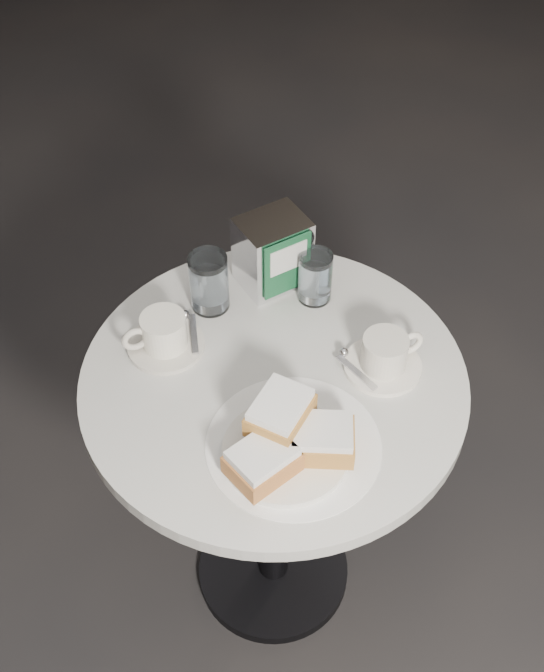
{
  "coord_description": "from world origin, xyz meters",
  "views": [
    {
      "loc": [
        -0.15,
        -0.96,
        1.9
      ],
      "look_at": [
        0.0,
        0.02,
        0.83
      ],
      "focal_mm": 45.0,
      "sensor_mm": 36.0,
      "label": 1
    }
  ],
  "objects_px": {
    "beignet_plate": "(287,442)",
    "coffee_cup_right": "(385,355)",
    "water_glass_left": "(209,283)",
    "water_glass_right": "(315,277)",
    "cafe_table": "(274,441)",
    "coffee_cup_left": "(164,335)",
    "napkin_dispenser": "(273,252)"
  },
  "relations": [
    {
      "from": "water_glass_left",
      "to": "beignet_plate",
      "type": "bearing_deg",
      "value": -76.64
    },
    {
      "from": "cafe_table",
      "to": "coffee_cup_left",
      "type": "bearing_deg",
      "value": 151.58
    },
    {
      "from": "cafe_table",
      "to": "water_glass_right",
      "type": "xyz_separation_m",
      "value": [
        0.11,
        0.19,
        0.25
      ]
    },
    {
      "from": "coffee_cup_right",
      "to": "water_glass_right",
      "type": "relative_size",
      "value": 1.64
    },
    {
      "from": "coffee_cup_right",
      "to": "water_glass_left",
      "type": "relative_size",
      "value": 1.45
    },
    {
      "from": "coffee_cup_left",
      "to": "water_glass_right",
      "type": "distance_m",
      "value": 0.31
    },
    {
      "from": "beignet_plate",
      "to": "napkin_dispenser",
      "type": "bearing_deg",
      "value": 84.31
    },
    {
      "from": "napkin_dispenser",
      "to": "water_glass_right",
      "type": "bearing_deg",
      "value": -61.04
    },
    {
      "from": "cafe_table",
      "to": "water_glass_left",
      "type": "height_order",
      "value": "water_glass_left"
    },
    {
      "from": "beignet_plate",
      "to": "coffee_cup_right",
      "type": "distance_m",
      "value": 0.26
    },
    {
      "from": "beignet_plate",
      "to": "napkin_dispenser",
      "type": "xyz_separation_m",
      "value": [
        0.04,
        0.42,
        0.04
      ]
    },
    {
      "from": "coffee_cup_right",
      "to": "water_glass_right",
      "type": "distance_m",
      "value": 0.22
    },
    {
      "from": "cafe_table",
      "to": "coffee_cup_left",
      "type": "distance_m",
      "value": 0.31
    },
    {
      "from": "water_glass_left",
      "to": "napkin_dispenser",
      "type": "xyz_separation_m",
      "value": [
        0.13,
        0.05,
        0.02
      ]
    },
    {
      "from": "coffee_cup_left",
      "to": "water_glass_left",
      "type": "bearing_deg",
      "value": 32.09
    },
    {
      "from": "coffee_cup_right",
      "to": "napkin_dispenser",
      "type": "height_order",
      "value": "napkin_dispenser"
    },
    {
      "from": "cafe_table",
      "to": "water_glass_right",
      "type": "height_order",
      "value": "water_glass_right"
    },
    {
      "from": "beignet_plate",
      "to": "water_glass_left",
      "type": "distance_m",
      "value": 0.38
    },
    {
      "from": "beignet_plate",
      "to": "napkin_dispenser",
      "type": "distance_m",
      "value": 0.43
    },
    {
      "from": "beignet_plate",
      "to": "napkin_dispenser",
      "type": "height_order",
      "value": "napkin_dispenser"
    },
    {
      "from": "beignet_plate",
      "to": "coffee_cup_right",
      "type": "bearing_deg",
      "value": 38.81
    },
    {
      "from": "water_glass_left",
      "to": "coffee_cup_right",
      "type": "bearing_deg",
      "value": -35.35
    },
    {
      "from": "cafe_table",
      "to": "water_glass_right",
      "type": "bearing_deg",
      "value": 59.88
    },
    {
      "from": "water_glass_left",
      "to": "water_glass_right",
      "type": "relative_size",
      "value": 1.14
    },
    {
      "from": "water_glass_left",
      "to": "water_glass_right",
      "type": "xyz_separation_m",
      "value": [
        0.2,
        -0.01,
        -0.01
      ]
    },
    {
      "from": "water_glass_left",
      "to": "cafe_table",
      "type": "bearing_deg",
      "value": -64.88
    },
    {
      "from": "water_glass_left",
      "to": "water_glass_right",
      "type": "bearing_deg",
      "value": -2.44
    },
    {
      "from": "coffee_cup_left",
      "to": "coffee_cup_right",
      "type": "height_order",
      "value": "coffee_cup_left"
    },
    {
      "from": "coffee_cup_left",
      "to": "water_glass_left",
      "type": "xyz_separation_m",
      "value": [
        0.09,
        0.1,
        0.03
      ]
    },
    {
      "from": "water_glass_left",
      "to": "napkin_dispenser",
      "type": "distance_m",
      "value": 0.14
    },
    {
      "from": "water_glass_left",
      "to": "water_glass_right",
      "type": "distance_m",
      "value": 0.2
    },
    {
      "from": "beignet_plate",
      "to": "coffee_cup_right",
      "type": "height_order",
      "value": "beignet_plate"
    }
  ]
}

